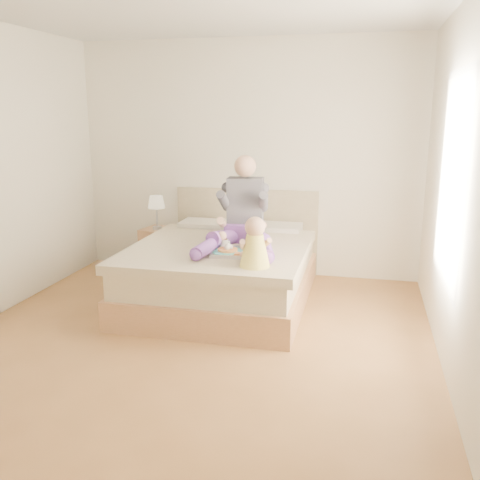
% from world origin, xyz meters
% --- Properties ---
extents(room, '(4.02, 4.22, 2.71)m').
position_xyz_m(room, '(0.08, 0.01, 1.51)').
color(room, brown).
rests_on(room, ground).
extents(bed, '(1.70, 2.18, 1.00)m').
position_xyz_m(bed, '(0.00, 1.08, 0.32)').
color(bed, '#9E704A').
rests_on(bed, ground).
extents(nightstand, '(0.49, 0.45, 0.52)m').
position_xyz_m(nightstand, '(-1.00, 1.86, 0.26)').
color(nightstand, '#9E704A').
rests_on(nightstand, ground).
extents(lamp, '(0.20, 0.20, 0.40)m').
position_xyz_m(lamp, '(-1.03, 1.82, 0.83)').
color(lamp, '#BABBC1').
rests_on(lamp, nightstand).
extents(adult, '(0.75, 1.09, 0.89)m').
position_xyz_m(adult, '(0.20, 1.02, 0.87)').
color(adult, '#6A3C97').
rests_on(adult, bed).
extents(tray, '(0.50, 0.41, 0.13)m').
position_xyz_m(tray, '(0.25, 0.61, 0.64)').
color(tray, '#BABBC1').
rests_on(tray, bed).
extents(baby, '(0.33, 0.38, 0.43)m').
position_xyz_m(baby, '(0.48, 0.27, 0.78)').
color(baby, '#FFEC50').
rests_on(baby, bed).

